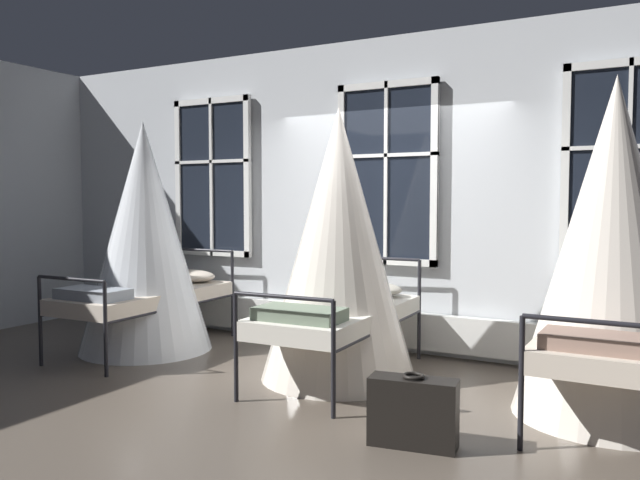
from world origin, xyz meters
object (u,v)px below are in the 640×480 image
cot_second (339,249)px  cot_third (613,254)px  suitcase_dark (413,412)px  cot_first (145,240)px

cot_second → cot_third: bearing=-90.4°
cot_third → suitcase_dark: size_ratio=4.21×
cot_first → cot_second: size_ratio=1.00×
cot_first → cot_third: size_ratio=0.97×
cot_first → cot_second: bearing=-91.1°
suitcase_dark → cot_third: bearing=41.0°
cot_first → cot_third: 4.45m
suitcase_dark → cot_first: bearing=152.4°
cot_third → suitcase_dark: bearing=140.2°
cot_first → suitcase_dark: (3.40, -1.18, -0.93)m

